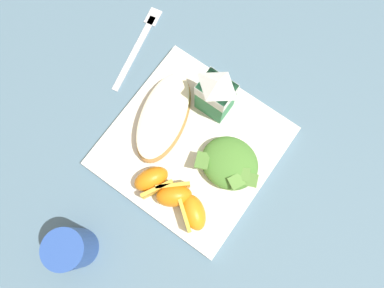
# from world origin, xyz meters

# --- Properties ---
(ground) EXTENTS (3.00, 3.00, 0.00)m
(ground) POSITION_xyz_m (0.00, 0.00, 0.00)
(ground) COLOR slate
(white_plate) EXTENTS (0.28, 0.28, 0.02)m
(white_plate) POSITION_xyz_m (0.00, 0.00, 0.01)
(white_plate) COLOR white
(white_plate) RESTS_ON ground
(cheesy_pizza_bread) EXTENTS (0.12, 0.19, 0.04)m
(cheesy_pizza_bread) POSITION_xyz_m (-0.07, 0.01, 0.03)
(cheesy_pizza_bread) COLOR #B77F42
(cheesy_pizza_bread) RESTS_ON white_plate
(green_salad_pile) EXTENTS (0.11, 0.09, 0.04)m
(green_salad_pile) POSITION_xyz_m (0.07, 0.01, 0.04)
(green_salad_pile) COLOR #4C8433
(green_salad_pile) RESTS_ON white_plate
(milk_carton) EXTENTS (0.06, 0.05, 0.11)m
(milk_carton) POSITION_xyz_m (-0.01, 0.08, 0.08)
(milk_carton) COLOR #2D8451
(milk_carton) RESTS_ON white_plate
(orange_wedge_front) EXTENTS (0.06, 0.07, 0.04)m
(orange_wedge_front) POSITION_xyz_m (-0.02, -0.09, 0.04)
(orange_wedge_front) COLOR orange
(orange_wedge_front) RESTS_ON white_plate
(orange_wedge_middle) EXTENTS (0.07, 0.07, 0.04)m
(orange_wedge_middle) POSITION_xyz_m (0.03, -0.09, 0.04)
(orange_wedge_middle) COLOR orange
(orange_wedge_middle) RESTS_ON white_plate
(orange_wedge_rear) EXTENTS (0.07, 0.06, 0.04)m
(orange_wedge_rear) POSITION_xyz_m (0.07, -0.10, 0.04)
(orange_wedge_rear) COLOR orange
(orange_wedge_rear) RESTS_ON white_plate
(metal_fork) EXTENTS (0.06, 0.19, 0.01)m
(metal_fork) POSITION_xyz_m (-0.20, 0.11, 0.00)
(metal_fork) COLOR silver
(metal_fork) RESTS_ON ground
(drinking_blue_cup) EXTENTS (0.07, 0.07, 0.09)m
(drinking_blue_cup) POSITION_xyz_m (-0.05, -0.25, 0.05)
(drinking_blue_cup) COLOR #284CA3
(drinking_blue_cup) RESTS_ON ground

